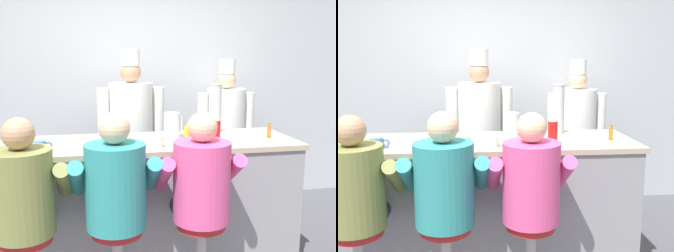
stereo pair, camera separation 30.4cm
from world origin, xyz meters
The scene contains 16 objects.
wall_back centered at (0.00, 1.81, 1.35)m, with size 10.00×0.06×2.70m.
diner_counter centered at (0.00, 0.37, 0.52)m, with size 2.30×0.74×1.04m.
ketchup_bottle_red centered at (0.47, 0.19, 1.15)m, with size 0.07×0.07×0.24m.
mustard_bottle_yellow centered at (0.23, 0.07, 1.13)m, with size 0.06×0.06×0.20m.
hot_sauce_bottle_orange centered at (0.96, 0.30, 1.10)m, with size 0.03×0.03×0.12m.
water_pitcher_clear centered at (0.19, 0.44, 1.15)m, with size 0.15×0.13×0.21m.
breakfast_plate centered at (-0.20, 0.37, 1.06)m, with size 0.28×0.28×0.05m.
cereal_bowl centered at (-0.95, 0.37, 1.07)m, with size 0.15×0.15×0.05m.
coffee_mug_blue centered at (-0.80, 0.17, 1.08)m, with size 0.14×0.09×0.08m.
coffee_mug_white centered at (0.02, 0.15, 1.08)m, with size 0.13×0.09×0.08m.
cup_stack_steel centered at (0.61, 0.61, 1.25)m, with size 0.11×0.11×0.42m.
diner_seated_olive centered at (-0.86, -0.21, 0.85)m, with size 0.57×0.56×1.35m.
diner_seated_teal centered at (-0.31, -0.21, 0.85)m, with size 0.58×0.57×1.37m.
diner_seated_pink centered at (0.25, -0.21, 0.85)m, with size 0.57×0.56×1.35m.
cook_in_whites_near centered at (-0.04, 1.39, 0.97)m, with size 0.69×0.44×1.76m.
cook_in_whites_far centered at (1.01, 1.48, 0.91)m, with size 0.65×0.42×1.66m.
Camera 2 is at (-0.14, -2.65, 1.71)m, focal length 42.00 mm.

